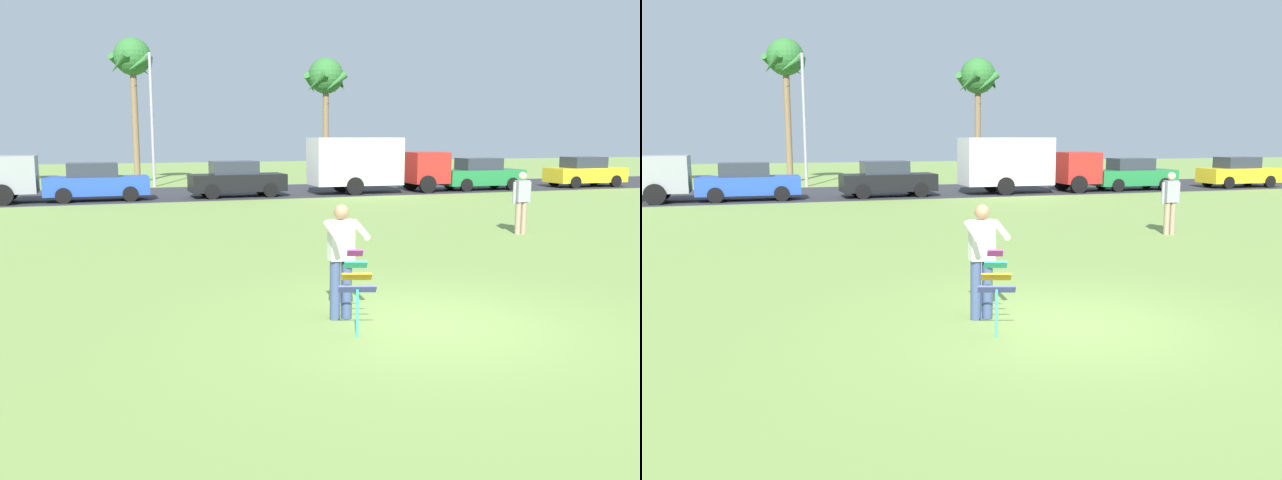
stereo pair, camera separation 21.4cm
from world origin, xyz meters
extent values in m
plane|color=olive|center=(0.00, 0.00, 0.00)|extent=(120.00, 120.00, 0.00)
cube|color=#2D2D33|center=(0.00, 23.21, 0.01)|extent=(120.00, 8.00, 0.01)
cylinder|color=#384772|center=(-1.01, 0.63, 0.45)|extent=(0.16, 0.16, 0.90)
cylinder|color=#384772|center=(-1.19, 0.63, 0.45)|extent=(0.16, 0.16, 0.90)
cube|color=silver|center=(-1.10, 0.63, 1.20)|extent=(0.37, 0.23, 0.60)
sphere|color=#9E7051|center=(-1.10, 0.63, 1.62)|extent=(0.22, 0.22, 0.22)
cylinder|color=silver|center=(-0.89, 0.38, 1.38)|extent=(0.11, 0.59, 0.24)
cylinder|color=silver|center=(-1.33, 0.39, 1.38)|extent=(0.11, 0.59, 0.24)
cube|color=#D83399|center=(-1.06, 0.18, 1.08)|extent=(0.26, 0.20, 0.12)
cube|color=#33BFBF|center=(-1.10, 0.02, 0.95)|extent=(0.35, 0.23, 0.12)
cube|color=orange|center=(-1.15, -0.13, 0.81)|extent=(0.44, 0.26, 0.12)
cube|color=#4C4CCC|center=(-1.20, -0.29, 0.67)|extent=(0.53, 0.28, 0.12)
cylinder|color=#33BFBF|center=(-1.20, -0.29, 0.34)|extent=(0.04, 0.04, 0.67)
cube|color=gray|center=(-7.88, 20.86, 1.17)|extent=(1.83, 1.92, 1.50)
cylinder|color=black|center=(-8.24, 21.77, 0.42)|extent=(0.84, 0.29, 0.84)
cylinder|color=black|center=(-8.21, 19.93, 0.42)|extent=(0.84, 0.29, 0.84)
cube|color=#2347B7|center=(-4.69, 20.81, 0.64)|extent=(4.22, 1.76, 0.76)
cube|color=#282D38|center=(-4.84, 20.81, 1.30)|extent=(2.04, 1.42, 0.60)
cylinder|color=black|center=(-3.40, 21.64, 0.32)|extent=(0.64, 0.23, 0.64)
cylinder|color=black|center=(-3.37, 20.03, 0.32)|extent=(0.64, 0.23, 0.64)
cylinder|color=black|center=(-6.00, 21.60, 0.32)|extent=(0.64, 0.23, 0.64)
cylinder|color=black|center=(-5.98, 19.99, 0.32)|extent=(0.64, 0.23, 0.64)
cube|color=black|center=(1.29, 20.81, 0.64)|extent=(4.26, 1.84, 0.76)
cube|color=#282D38|center=(1.14, 20.81, 1.30)|extent=(2.06, 1.46, 0.60)
cylinder|color=black|center=(2.56, 21.67, 0.32)|extent=(0.65, 0.24, 0.64)
cylinder|color=black|center=(2.62, 20.05, 0.32)|extent=(0.65, 0.24, 0.64)
cylinder|color=black|center=(-0.04, 21.58, 0.32)|extent=(0.65, 0.24, 0.64)
cylinder|color=black|center=(0.01, 19.96, 0.32)|extent=(0.65, 0.24, 0.64)
cube|color=#B2231E|center=(10.62, 20.79, 1.17)|extent=(1.81, 1.91, 1.50)
cube|color=silver|center=(6.92, 20.82, 1.52)|extent=(4.21, 2.03, 2.20)
cylinder|color=black|center=(10.27, 21.72, 0.42)|extent=(0.84, 0.29, 0.84)
cylinder|color=black|center=(10.26, 19.88, 0.42)|extent=(0.84, 0.29, 0.84)
cylinder|color=black|center=(6.57, 21.74, 0.42)|extent=(0.84, 0.29, 0.84)
cylinder|color=black|center=(6.56, 19.90, 0.42)|extent=(0.84, 0.29, 0.84)
cube|color=#1E7238|center=(13.76, 20.81, 0.64)|extent=(4.21, 1.72, 0.76)
cube|color=#282D38|center=(13.61, 20.82, 1.30)|extent=(2.02, 1.40, 0.60)
cylinder|color=black|center=(15.06, 21.62, 0.32)|extent=(0.64, 0.22, 0.64)
cylinder|color=black|center=(15.06, 20.00, 0.32)|extent=(0.64, 0.22, 0.64)
cylinder|color=black|center=(12.46, 21.63, 0.32)|extent=(0.64, 0.22, 0.64)
cylinder|color=black|center=(12.45, 20.01, 0.32)|extent=(0.64, 0.22, 0.64)
cube|color=yellow|center=(20.15, 20.81, 0.64)|extent=(4.22, 1.74, 0.76)
cube|color=#282D38|center=(20.00, 20.81, 1.30)|extent=(2.03, 1.41, 0.60)
cylinder|color=black|center=(21.44, 21.63, 0.32)|extent=(0.64, 0.23, 0.64)
cylinder|color=black|center=(21.46, 20.02, 0.32)|extent=(0.64, 0.23, 0.64)
cylinder|color=black|center=(18.84, 21.61, 0.32)|extent=(0.64, 0.23, 0.64)
cylinder|color=black|center=(18.85, 19.99, 0.32)|extent=(0.64, 0.23, 0.64)
cylinder|color=brown|center=(-2.52, 31.48, 3.48)|extent=(0.36, 0.36, 6.95)
sphere|color=#2D6B2D|center=(-2.52, 31.48, 7.15)|extent=(2.10, 2.10, 2.10)
cone|color=#2D6B2D|center=(-1.57, 31.48, 6.70)|extent=(0.44, 1.56, 1.28)
cone|color=#2D6B2D|center=(-2.23, 32.38, 6.70)|extent=(1.62, 0.90, 1.28)
cone|color=#2D6B2D|center=(-3.29, 32.04, 6.70)|extent=(1.27, 1.52, 1.28)
cone|color=#2D6B2D|center=(-3.29, 30.92, 6.70)|extent=(1.27, 1.52, 1.28)
cone|color=#2D6B2D|center=(-2.23, 30.58, 6.70)|extent=(1.62, 0.90, 1.28)
cylinder|color=brown|center=(8.35, 29.39, 3.00)|extent=(0.36, 0.36, 6.01)
sphere|color=#2D6B2D|center=(8.35, 29.39, 6.21)|extent=(2.10, 2.10, 2.10)
cone|color=#2D6B2D|center=(9.30, 29.39, 5.76)|extent=(0.44, 1.56, 1.28)
cone|color=#2D6B2D|center=(8.65, 30.29, 5.76)|extent=(1.62, 0.90, 1.28)
cone|color=#2D6B2D|center=(7.58, 29.95, 5.76)|extent=(1.27, 1.52, 1.28)
cone|color=#2D6B2D|center=(7.58, 28.83, 5.76)|extent=(1.27, 1.52, 1.28)
cone|color=#2D6B2D|center=(8.65, 28.48, 5.76)|extent=(1.62, 0.90, 1.28)
cylinder|color=#9E9EA3|center=(-1.83, 27.99, 3.50)|extent=(0.16, 0.16, 7.00)
cylinder|color=#9E9EA3|center=(-1.83, 28.69, 6.90)|extent=(0.10, 1.40, 0.10)
cube|color=#4C4C51|center=(-1.83, 29.34, 6.86)|extent=(0.24, 0.44, 0.16)
cylinder|color=gray|center=(6.53, 7.21, 0.45)|extent=(0.16, 0.16, 0.90)
cylinder|color=gray|center=(6.71, 7.20, 0.45)|extent=(0.16, 0.16, 0.90)
cube|color=gray|center=(6.62, 7.21, 1.20)|extent=(0.36, 0.22, 0.60)
sphere|color=beige|center=(6.62, 7.21, 1.62)|extent=(0.22, 0.22, 0.22)
cylinder|color=gray|center=(6.38, 7.21, 1.17)|extent=(0.09, 0.09, 0.58)
cylinder|color=gray|center=(6.86, 7.20, 1.17)|extent=(0.09, 0.09, 0.58)
camera|label=1|loc=(-4.38, -8.38, 2.73)|focal=36.99mm
camera|label=2|loc=(-4.18, -8.45, 2.73)|focal=36.99mm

